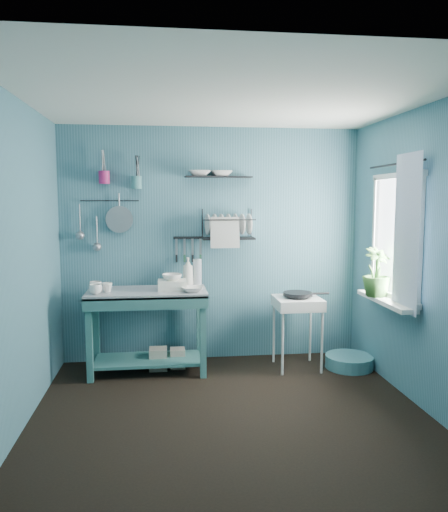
{
  "coord_description": "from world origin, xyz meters",
  "views": [
    {
      "loc": [
        -0.52,
        -3.84,
        1.73
      ],
      "look_at": [
        0.05,
        0.85,
        1.2
      ],
      "focal_mm": 35.0,
      "sensor_mm": 36.0,
      "label": 1
    }
  ],
  "objects": [
    {
      "name": "colander",
      "position": [
        -0.98,
        1.45,
        1.53
      ],
      "size": [
        0.28,
        0.03,
        0.28
      ],
      "primitive_type": "cylinder",
      "rotation": [
        1.54,
        0.0,
        0.0
      ],
      "color": "gray",
      "rests_on": "wall_back"
    },
    {
      "name": "shelf_bowl_right",
      "position": [
        0.09,
        1.4,
        2.05
      ],
      "size": [
        0.24,
        0.24,
        0.06
      ],
      "primitive_type": "imported",
      "rotation": [
        0.0,
        0.0,
        -0.04
      ],
      "color": "white",
      "rests_on": "upper_shelf"
    },
    {
      "name": "mug_right",
      "position": [
        -1.19,
        1.12,
        0.88
      ],
      "size": [
        0.17,
        0.17,
        0.1
      ],
      "primitive_type": "imported",
      "rotation": [
        0.0,
        0.0,
        1.05
      ],
      "color": "white",
      "rests_on": "work_counter"
    },
    {
      "name": "wash_tub",
      "position": [
        -0.44,
        1.1,
        0.89
      ],
      "size": [
        0.28,
        0.22,
        0.1
      ],
      "primitive_type": "cube",
      "color": "silver",
      "rests_on": "work_counter"
    },
    {
      "name": "window_glass",
      "position": [
        1.59,
        0.45,
        1.4
      ],
      "size": [
        0.0,
        1.1,
        1.1
      ],
      "primitive_type": "plane",
      "rotation": [
        1.57,
        0.0,
        1.57
      ],
      "color": "white",
      "rests_on": "wall_right"
    },
    {
      "name": "ceiling",
      "position": [
        0.0,
        0.0,
        2.5
      ],
      "size": [
        3.2,
        3.2,
        0.0
      ],
      "primitive_type": "plane",
      "rotation": [
        3.14,
        0.0,
        0.0
      ],
      "color": "silver",
      "rests_on": "ground"
    },
    {
      "name": "storage_tin_small",
      "position": [
        -0.39,
        1.2,
        0.1
      ],
      "size": [
        0.15,
        0.15,
        0.2
      ],
      "primitive_type": "cube",
      "color": "tan",
      "rests_on": "floor"
    },
    {
      "name": "wall_left",
      "position": [
        -1.6,
        0.0,
        1.25
      ],
      "size": [
        0.0,
        3.0,
        3.0
      ],
      "primitive_type": "plane",
      "rotation": [
        1.57,
        0.0,
        1.57
      ],
      "color": "#396674",
      "rests_on": "ground"
    },
    {
      "name": "floor",
      "position": [
        0.0,
        0.0,
        0.0
      ],
      "size": [
        3.2,
        3.2,
        0.0
      ],
      "primitive_type": "plane",
      "color": "black",
      "rests_on": "ground"
    },
    {
      "name": "floor_basin",
      "position": [
        1.37,
        0.97,
        0.07
      ],
      "size": [
        0.49,
        0.49,
        0.13
      ],
      "primitive_type": "cylinder",
      "color": "teal",
      "rests_on": "floor"
    },
    {
      "name": "curtain",
      "position": [
        1.52,
        0.15,
        1.45
      ],
      "size": [
        0.0,
        1.35,
        1.35
      ],
      "primitive_type": "plane",
      "rotation": [
        1.57,
        0.0,
        1.57
      ],
      "color": "white",
      "rests_on": "wall_right"
    },
    {
      "name": "work_counter",
      "position": [
        -0.69,
        1.12,
        0.42
      ],
      "size": [
        1.2,
        0.62,
        0.84
      ],
      "primitive_type": "cube",
      "rotation": [
        0.0,
        0.0,
        -0.03
      ],
      "color": "#356F6D",
      "rests_on": "floor"
    },
    {
      "name": "ladle_inner",
      "position": [
        -1.21,
        1.46,
        1.42
      ],
      "size": [
        0.01,
        0.01,
        0.3
      ],
      "primitive_type": "cylinder",
      "color": "gray",
      "rests_on": "wall_back"
    },
    {
      "name": "counter_bowl",
      "position": [
        -0.24,
        0.97,
        0.86
      ],
      "size": [
        0.22,
        0.22,
        0.05
      ],
      "primitive_type": "imported",
      "color": "white",
      "rests_on": "work_counter"
    },
    {
      "name": "curtain_rod",
      "position": [
        1.54,
        0.45,
        2.05
      ],
      "size": [
        0.02,
        1.05,
        0.02
      ],
      "primitive_type": "cylinder",
      "rotation": [
        1.57,
        0.0,
        0.0
      ],
      "color": "black",
      "rests_on": "wall_right"
    },
    {
      "name": "hook_rail",
      "position": [
        -1.07,
        1.47,
        1.72
      ],
      "size": [
        0.6,
        0.01,
        0.01
      ],
      "primitive_type": "cylinder",
      "rotation": [
        0.0,
        1.57,
        0.0
      ],
      "color": "black",
      "rests_on": "wall_back"
    },
    {
      "name": "tub_bowl",
      "position": [
        -0.44,
        1.1,
        0.97
      ],
      "size": [
        0.2,
        0.19,
        0.06
      ],
      "primitive_type": "imported",
      "color": "white",
      "rests_on": "wash_tub"
    },
    {
      "name": "ladle_outer",
      "position": [
        -1.38,
        1.46,
        1.54
      ],
      "size": [
        0.01,
        0.01,
        0.3
      ],
      "primitive_type": "cylinder",
      "color": "gray",
      "rests_on": "wall_back"
    },
    {
      "name": "upper_shelf",
      "position": [
        0.06,
        1.4,
        1.97
      ],
      "size": [
        0.71,
        0.24,
        0.02
      ],
      "primitive_type": "cube",
      "rotation": [
        0.0,
        0.0,
        0.08
      ],
      "color": "black",
      "rests_on": "wall_back"
    },
    {
      "name": "utensil_cup_teal",
      "position": [
        -0.79,
        1.42,
        1.91
      ],
      "size": [
        0.11,
        0.11,
        0.13
      ],
      "primitive_type": "cylinder",
      "color": "#3B777B",
      "rests_on": "wall_back"
    },
    {
      "name": "utensil_cup_magenta",
      "position": [
        -1.12,
        1.42,
        1.96
      ],
      "size": [
        0.11,
        0.11,
        0.13
      ],
      "primitive_type": "cylinder",
      "color": "#AF2062",
      "rests_on": "wall_back"
    },
    {
      "name": "mug_left",
      "position": [
        -1.17,
        0.96,
        0.88
      ],
      "size": [
        0.12,
        0.12,
        0.1
      ],
      "primitive_type": "imported",
      "color": "white",
      "rests_on": "work_counter"
    },
    {
      "name": "hotplate_stand",
      "position": [
        0.84,
        1.05,
        0.37
      ],
      "size": [
        0.51,
        0.51,
        0.74
      ],
      "primitive_type": "cube",
      "rotation": [
        0.0,
        0.0,
        0.11
      ],
      "color": "white",
      "rests_on": "floor"
    },
    {
      "name": "soap_bottle",
      "position": [
        -0.27,
        1.32,
        0.99
      ],
      "size": [
        0.11,
        0.12,
        0.3
      ],
      "primitive_type": "imported",
      "color": "silver",
      "rests_on": "work_counter"
    },
    {
      "name": "mug_mid",
      "position": [
        -1.07,
        1.06,
        0.88
      ],
      "size": [
        0.14,
        0.14,
        0.09
      ],
      "primitive_type": "imported",
      "rotation": [
        0.0,
        0.0,
        0.52
      ],
      "color": "white",
      "rests_on": "work_counter"
    },
    {
      "name": "water_bottle",
      "position": [
        -0.17,
        1.34,
        0.98
      ],
      "size": [
        0.09,
        0.09,
        0.28
      ],
      "primitive_type": "cylinder",
      "color": "#A8B1BB",
      "rests_on": "work_counter"
    },
    {
      "name": "potted_plant",
      "position": [
        1.46,
        0.58,
        1.06
      ],
      "size": [
        0.34,
        0.34,
        0.46
      ],
      "primitive_type": "imported",
      "rotation": [
        0.0,
        0.0,
        0.39
      ],
      "color": "#336327",
      "rests_on": "windowsill"
    },
    {
      "name": "dish_rack",
      "position": [
        0.16,
        1.37,
        1.48
      ],
      "size": [
        0.58,
        0.31,
        0.32
      ],
      "primitive_type": "cube",
      "rotation": [
        0.0,
        0.0,
        -0.14
      ],
      "color": "black",
      "rests_on": "wall_back"
    },
    {
      "name": "knife_strip",
      "position": [
        -0.26,
        1.47,
        1.33
      ],
      "size": [
        0.32,
        0.02,
        0.03
      ],
      "primitive_type": "cube",
      "rotation": [
        0.0,
        0.0,
        -0.02
      ],
      "color": "black",
      "rests_on": "wall_back"
    },
    {
      "name": "frying_pan",
      "position": [
        0.84,
        1.05,
        0.78
      ],
      "size": [
        0.3,
        0.3,
        0.03
      ],
      "primitive_type": "cylinder",
      "color": "black",
      "rests_on": "hotplate_stand"
    },
    {
      "name": "shelf_bowl_left",
      "position": [
        -0.14,
        1.4,
        2.02
      ],
      "size": [
        0.26,
        0.26,
        0.06
      ],
      "primitive_type": "imported",
      "rotation": [
        0.0,
        0.0,
        -0.08
      ],
      "color": "white",
      "rests_on": "upper_shelf"
    },
    {
      "name": "wall_back",
      "position": [
        0.0,
        1.5,
        1.25
      ],
      "size": [
        3.2,
        0.0,
        3.2
      ],
      "primitive_type": "plane",
      "rotation": [
        1.57,
        0.0,
        0.0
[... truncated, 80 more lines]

